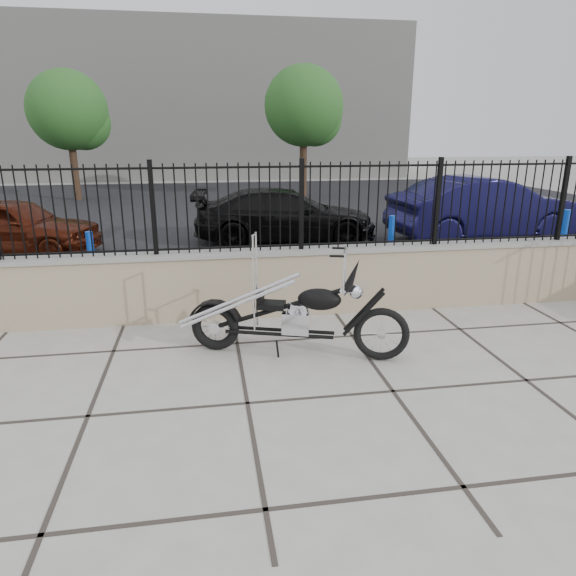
# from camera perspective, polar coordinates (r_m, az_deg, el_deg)

# --- Properties ---
(ground_plane) EXTENTS (90.00, 90.00, 0.00)m
(ground_plane) POSITION_cam_1_polar(r_m,az_deg,el_deg) (5.18, -4.53, -12.66)
(ground_plane) COLOR #99968E
(ground_plane) RESTS_ON ground
(parking_lot) EXTENTS (30.00, 30.00, 0.00)m
(parking_lot) POSITION_cam_1_polar(r_m,az_deg,el_deg) (17.19, -8.13, 8.37)
(parking_lot) COLOR black
(parking_lot) RESTS_ON ground
(retaining_wall) EXTENTS (14.00, 0.36, 0.96)m
(retaining_wall) POSITION_cam_1_polar(r_m,az_deg,el_deg) (7.30, -6.30, 0.39)
(retaining_wall) COLOR gray
(retaining_wall) RESTS_ON ground_plane
(iron_fence) EXTENTS (14.00, 0.08, 1.20)m
(iron_fence) POSITION_cam_1_polar(r_m,az_deg,el_deg) (7.07, -6.58, 8.81)
(iron_fence) COLOR black
(iron_fence) RESTS_ON retaining_wall
(background_building) EXTENTS (22.00, 6.00, 8.00)m
(background_building) POSITION_cam_1_polar(r_m,az_deg,el_deg) (31.02, -9.16, 19.58)
(background_building) COLOR beige
(background_building) RESTS_ON ground_plane
(chopper_motorcycle) EXTENTS (2.48, 1.18, 1.48)m
(chopper_motorcycle) POSITION_cam_1_polar(r_m,az_deg,el_deg) (5.93, 0.47, -0.84)
(chopper_motorcycle) COLOR black
(chopper_motorcycle) RESTS_ON ground_plane
(car_red) EXTENTS (3.84, 2.27, 1.22)m
(car_red) POSITION_cam_1_polar(r_m,az_deg,el_deg) (12.49, -28.27, 6.08)
(car_red) COLOR #401409
(car_red) RESTS_ON parking_lot
(car_black) EXTENTS (4.45, 2.13, 1.25)m
(car_black) POSITION_cam_1_polar(r_m,az_deg,el_deg) (12.35, -0.33, 8.07)
(car_black) COLOR black
(car_black) RESTS_ON parking_lot
(car_blue) EXTENTS (4.71, 1.97, 1.51)m
(car_blue) POSITION_cam_1_polar(r_m,az_deg,el_deg) (13.43, 20.99, 8.26)
(car_blue) COLOR black
(car_blue) RESTS_ON parking_lot
(bollard_a) EXTENTS (0.13, 0.13, 0.97)m
(bollard_a) POSITION_cam_1_polar(r_m,az_deg,el_deg) (9.19, -20.96, 2.89)
(bollard_a) COLOR #0C3CB4
(bollard_a) RESTS_ON ground_plane
(bollard_b) EXTENTS (0.13, 0.13, 1.00)m
(bollard_b) POSITION_cam_1_polar(r_m,az_deg,el_deg) (10.22, 11.36, 5.12)
(bollard_b) COLOR #0B2FAC
(bollard_b) RESTS_ON ground_plane
(bollard_c) EXTENTS (0.13, 0.13, 1.07)m
(bollard_c) POSITION_cam_1_polar(r_m,az_deg,el_deg) (11.73, 28.30, 5.09)
(bollard_c) COLOR blue
(bollard_c) RESTS_ON ground_plane
(tree_left) EXTENTS (2.88, 2.88, 4.86)m
(tree_left) POSITION_cam_1_polar(r_m,az_deg,el_deg) (21.50, -23.33, 18.05)
(tree_left) COLOR #382619
(tree_left) RESTS_ON ground_plane
(tree_right) EXTENTS (3.04, 3.04, 5.13)m
(tree_right) POSITION_cam_1_polar(r_m,az_deg,el_deg) (20.89, 1.76, 19.94)
(tree_right) COLOR #382619
(tree_right) RESTS_ON ground_plane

